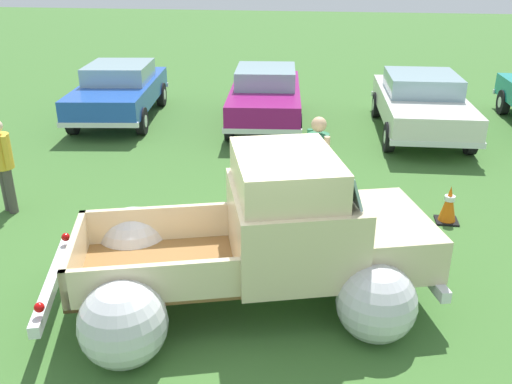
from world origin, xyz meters
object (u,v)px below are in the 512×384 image
object	(u,v)px
spectator_0	(3,161)
vintage_pickup_truck	(271,245)
show_car_1	(265,94)
show_car_2	(421,102)
lane_cone_0	(449,204)
spectator_1	(317,164)
show_car_0	(120,89)

from	to	relation	value
spectator_0	vintage_pickup_truck	bearing A→B (deg)	102.72
show_car_1	spectator_0	bearing A→B (deg)	-36.91
show_car_2	spectator_0	xyz separation A→B (m)	(-7.40, -5.71, 0.13)
vintage_pickup_truck	show_car_1	distance (m)	7.91
show_car_1	lane_cone_0	xyz separation A→B (m)	(3.73, -5.23, -0.47)
vintage_pickup_truck	spectator_0	xyz separation A→B (m)	(-4.71, 1.89, 0.16)
vintage_pickup_truck	spectator_1	world-z (taller)	vintage_pickup_truck
show_car_1	spectator_0	distance (m)	6.92
vintage_pickup_truck	spectator_1	bearing A→B (deg)	61.69
spectator_1	lane_cone_0	size ratio (longest dim) A/B	2.85
vintage_pickup_truck	lane_cone_0	bearing A→B (deg)	28.26
spectator_0	show_car_2	bearing A→B (deg)	162.29
show_car_0	show_car_2	distance (m)	7.72
lane_cone_0	vintage_pickup_truck	bearing A→B (deg)	-134.94
spectator_1	lane_cone_0	xyz separation A→B (m)	(2.14, 0.41, -0.72)
show_car_1	show_car_2	bearing A→B (deg)	80.89
show_car_0	show_car_1	bearing A→B (deg)	82.62
show_car_0	spectator_1	distance (m)	7.84
spectator_0	show_car_1	bearing A→B (deg)	-176.45
show_car_0	lane_cone_0	size ratio (longest dim) A/B	7.32
vintage_pickup_truck	show_car_1	size ratio (longest dim) A/B	1.11
spectator_1	lane_cone_0	bearing A→B (deg)	-27.99
show_car_1	spectator_0	world-z (taller)	spectator_0
show_car_1	show_car_2	size ratio (longest dim) A/B	0.96
show_car_2	lane_cone_0	bearing A→B (deg)	-3.70
spectator_1	show_car_0	bearing A→B (deg)	95.44
show_car_1	lane_cone_0	bearing A→B (deg)	29.64
spectator_0	lane_cone_0	size ratio (longest dim) A/B	2.55
vintage_pickup_truck	spectator_1	size ratio (longest dim) A/B	2.77
show_car_0	spectator_0	bearing A→B (deg)	-4.97
spectator_1	vintage_pickup_truck	bearing A→B (deg)	-140.42
spectator_0	show_car_0	bearing A→B (deg)	-142.30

